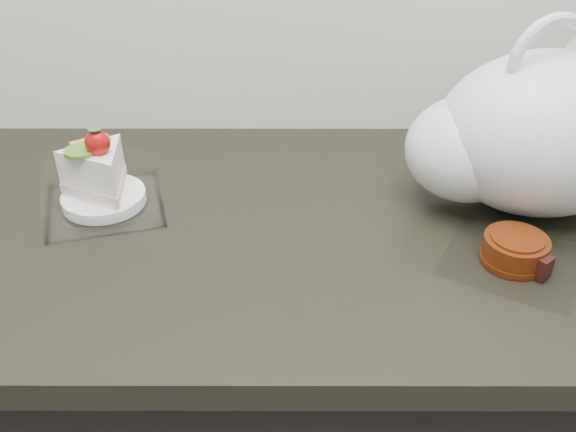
# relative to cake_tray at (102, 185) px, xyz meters

# --- Properties ---
(counter) EXTENTS (2.04, 0.64, 0.90)m
(counter) POSITION_rel_cake_tray_xyz_m (0.30, -0.04, -0.48)
(counter) COLOR black
(counter) RESTS_ON ground
(cake_tray) EXTENTS (0.21, 0.21, 0.13)m
(cake_tray) POSITION_rel_cake_tray_xyz_m (0.00, 0.00, 0.00)
(cake_tray) COLOR white
(cake_tray) RESTS_ON counter
(mooncake_wrap) EXTENTS (0.23, 0.22, 0.04)m
(mooncake_wrap) POSITION_rel_cake_tray_xyz_m (0.58, -0.14, -0.02)
(mooncake_wrap) COLOR white
(mooncake_wrap) RESTS_ON counter
(plastic_bag) EXTENTS (0.39, 0.30, 0.29)m
(plastic_bag) POSITION_rel_cake_tray_xyz_m (0.63, 0.01, 0.08)
(plastic_bag) COLOR white
(plastic_bag) RESTS_ON counter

